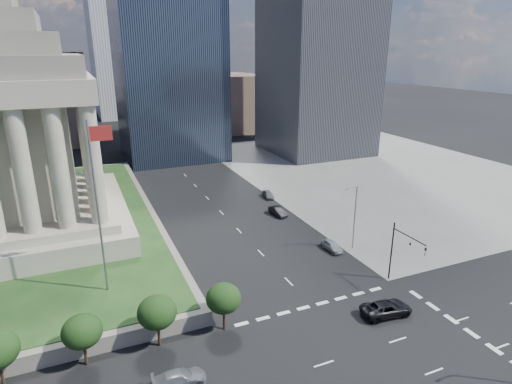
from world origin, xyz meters
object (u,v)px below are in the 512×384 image
parked_sedan_far (268,194)px  pickup_truck (386,308)px  street_lamp_north (354,214)px  flagpole (98,200)px  traffic_signal_ne (402,248)px  parked_sedan_near (332,246)px  parked_sedan_mid (278,211)px  suv_grey (179,378)px

parked_sedan_far → pickup_truck: bearing=-88.6°
pickup_truck → street_lamp_north: bearing=-15.9°
flagpole → parked_sedan_far: size_ratio=4.70×
street_lamp_north → pickup_truck: (-6.52, -15.90, -4.84)m
street_lamp_north → parked_sedan_far: bearing=94.0°
traffic_signal_ne → parked_sedan_near: (-2.28, 11.92, -4.53)m
parked_sedan_far → street_lamp_north: bearing=-78.3°
flagpole → traffic_signal_ne: size_ratio=2.50×
flagpole → parked_sedan_near: size_ratio=4.71×
traffic_signal_ne → parked_sedan_mid: size_ratio=1.79×
traffic_signal_ne → pickup_truck: 8.55m
parked_sedan_far → flagpole: bearing=-132.9°
suv_grey → parked_sedan_mid: bearing=-35.7°
street_lamp_north → parked_sedan_near: bearing=168.9°
flagpole → suv_grey: flagpole is taller
parked_sedan_near → flagpole: bearing=-176.9°
pickup_truck → parked_sedan_near: bearing=-5.3°
suv_grey → parked_sedan_mid: parked_sedan_mid is taller
parked_sedan_far → traffic_signal_ne: bearing=-80.8°
street_lamp_north → parked_sedan_mid: (-4.29, 16.75, -4.93)m
parked_sedan_mid → parked_sedan_far: size_ratio=1.05×
parked_sedan_mid → pickup_truck: bearing=-99.5°
street_lamp_north → parked_sedan_mid: street_lamp_north is taller
suv_grey → parked_sedan_far: 52.21m
traffic_signal_ne → suv_grey: traffic_signal_ne is taller
traffic_signal_ne → parked_sedan_mid: traffic_signal_ne is taller
street_lamp_north → suv_grey: 35.55m
suv_grey → pickup_truck: bearing=-84.8°
parked_sedan_near → parked_sedan_far: (1.28, 25.72, 0.00)m
pickup_truck → traffic_signal_ne: bearing=-44.7°
parked_sedan_near → parked_sedan_mid: bearing=94.4°
flagpole → pickup_truck: flagpole is taller
traffic_signal_ne → suv_grey: bearing=-169.0°
flagpole → suv_grey: bearing=-74.7°
flagpole → parked_sedan_far: (33.33, 27.33, -12.39)m
pickup_truck → parked_sedan_far: size_ratio=1.39×
parked_sedan_near → pickup_truck: bearing=-101.5°
traffic_signal_ne → parked_sedan_mid: bearing=97.0°
parked_sedan_near → parked_sedan_far: same height
pickup_truck → suv_grey: pickup_truck is taller
flagpole → parked_sedan_near: bearing=2.9°
suv_grey → parked_sedan_near: parked_sedan_near is taller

